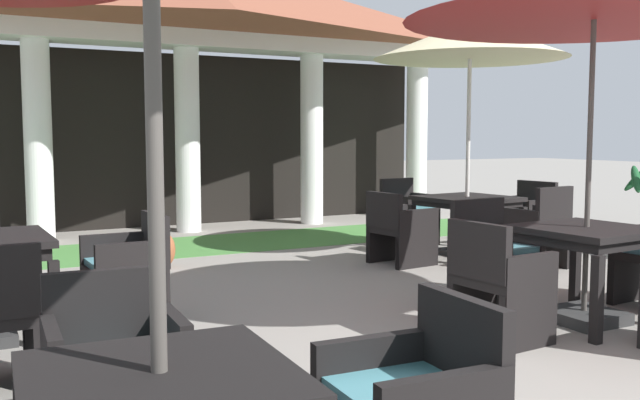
{
  "coord_description": "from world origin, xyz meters",
  "views": [
    {
      "loc": [
        -3.25,
        -3.1,
        1.46
      ],
      "look_at": [
        -0.22,
        2.6,
        0.86
      ],
      "focal_mm": 39.88,
      "sensor_mm": 36.0,
      "label": 1
    }
  ],
  "objects_px": {
    "patio_umbrella_mid_left": "(470,42)",
    "terracotta_urn": "(163,249)",
    "patio_chair_mid_left_west": "(399,230)",
    "patio_chair_mid_left_south": "(539,231)",
    "patio_table_near_foreground": "(586,240)",
    "patio_chair_mid_left_north": "(408,213)",
    "patio_chair_near_foreground_north": "(494,253)",
    "patio_chair_mid_left_east": "(525,217)",
    "patio_table_mid_left": "(467,204)",
    "patio_chair_near_foreground_west": "(498,283)",
    "patio_chair_far_back_north": "(114,373)",
    "patio_chair_mid_right_east": "(128,271)",
    "patio_umbrella_near_foreground": "(595,1)"
  },
  "relations": [
    {
      "from": "patio_umbrella_mid_left",
      "to": "terracotta_urn",
      "type": "xyz_separation_m",
      "value": [
        -3.47,
        0.94,
        -2.35
      ]
    },
    {
      "from": "patio_chair_mid_right_east",
      "to": "terracotta_urn",
      "type": "xyz_separation_m",
      "value": [
        0.87,
        2.18,
        -0.21
      ]
    },
    {
      "from": "patio_table_near_foreground",
      "to": "patio_chair_mid_left_north",
      "type": "xyz_separation_m",
      "value": [
        1.08,
        3.92,
        -0.24
      ]
    },
    {
      "from": "patio_umbrella_near_foreground",
      "to": "patio_table_mid_left",
      "type": "bearing_deg",
      "value": 67.29
    },
    {
      "from": "patio_chair_mid_left_west",
      "to": "patio_chair_mid_left_south",
      "type": "relative_size",
      "value": 0.91
    },
    {
      "from": "patio_chair_mid_left_north",
      "to": "patio_chair_mid_left_south",
      "type": "relative_size",
      "value": 0.96
    },
    {
      "from": "patio_table_mid_left",
      "to": "patio_chair_mid_left_east",
      "type": "xyz_separation_m",
      "value": [
        1.07,
        0.12,
        -0.22
      ]
    },
    {
      "from": "patio_chair_mid_left_north",
      "to": "patio_chair_mid_left_south",
      "type": "distance_m",
      "value": 2.14
    },
    {
      "from": "patio_chair_mid_left_north",
      "to": "patio_chair_mid_left_west",
      "type": "xyz_separation_m",
      "value": [
        -0.94,
        -1.18,
        -0.02
      ]
    },
    {
      "from": "patio_chair_mid_left_east",
      "to": "terracotta_urn",
      "type": "distance_m",
      "value": 4.62
    },
    {
      "from": "patio_chair_mid_left_north",
      "to": "patio_chair_far_back_north",
      "type": "relative_size",
      "value": 1.04
    },
    {
      "from": "patio_chair_mid_left_south",
      "to": "terracotta_urn",
      "type": "xyz_separation_m",
      "value": [
        -3.59,
        2.0,
        -0.22
      ]
    },
    {
      "from": "patio_umbrella_near_foreground",
      "to": "patio_chair_mid_left_west",
      "type": "bearing_deg",
      "value": 87.19
    },
    {
      "from": "patio_chair_mid_left_west",
      "to": "patio_chair_far_back_north",
      "type": "bearing_deg",
      "value": -54.94
    },
    {
      "from": "patio_table_near_foreground",
      "to": "patio_chair_near_foreground_west",
      "type": "distance_m",
      "value": 0.98
    },
    {
      "from": "terracotta_urn",
      "to": "patio_chair_mid_left_east",
      "type": "bearing_deg",
      "value": -10.18
    },
    {
      "from": "patio_table_near_foreground",
      "to": "patio_chair_mid_left_south",
      "type": "relative_size",
      "value": 1.07
    },
    {
      "from": "patio_chair_near_foreground_north",
      "to": "patio_umbrella_mid_left",
      "type": "distance_m",
      "value": 3.14
    },
    {
      "from": "patio_chair_far_back_north",
      "to": "terracotta_urn",
      "type": "xyz_separation_m",
      "value": [
        1.47,
        4.49,
        -0.2
      ]
    },
    {
      "from": "patio_umbrella_near_foreground",
      "to": "terracotta_urn",
      "type": "bearing_deg",
      "value": 120.92
    },
    {
      "from": "patio_umbrella_mid_left",
      "to": "patio_chair_mid_left_east",
      "type": "bearing_deg",
      "value": 6.48
    },
    {
      "from": "patio_table_mid_left",
      "to": "patio_chair_mid_left_east",
      "type": "height_order",
      "value": "patio_chair_mid_left_east"
    },
    {
      "from": "patio_table_mid_left",
      "to": "patio_chair_mid_right_east",
      "type": "xyz_separation_m",
      "value": [
        -4.35,
        -1.25,
        -0.21
      ]
    },
    {
      "from": "patio_chair_near_foreground_west",
      "to": "patio_umbrella_mid_left",
      "type": "bearing_deg",
      "value": 139.56
    },
    {
      "from": "patio_chair_near_foreground_west",
      "to": "patio_chair_far_back_north",
      "type": "height_order",
      "value": "patio_chair_near_foreground_west"
    },
    {
      "from": "patio_chair_near_foreground_west",
      "to": "patio_chair_mid_left_north",
      "type": "distance_m",
      "value": 4.48
    },
    {
      "from": "patio_table_near_foreground",
      "to": "patio_umbrella_near_foreground",
      "type": "bearing_deg",
      "value": 180.0
    },
    {
      "from": "patio_chair_near_foreground_north",
      "to": "patio_chair_mid_left_east",
      "type": "height_order",
      "value": "patio_chair_near_foreground_north"
    },
    {
      "from": "patio_chair_mid_left_north",
      "to": "patio_chair_far_back_north",
      "type": "distance_m",
      "value": 6.67
    },
    {
      "from": "patio_table_mid_left",
      "to": "patio_chair_mid_left_north",
      "type": "bearing_deg",
      "value": 96.48
    },
    {
      "from": "patio_chair_near_foreground_west",
      "to": "patio_chair_mid_right_east",
      "type": "distance_m",
      "value": 2.77
    },
    {
      "from": "patio_chair_near_foreground_north",
      "to": "patio_chair_mid_right_east",
      "type": "bearing_deg",
      "value": -16.19
    },
    {
      "from": "patio_table_mid_left",
      "to": "patio_chair_mid_left_north",
      "type": "xyz_separation_m",
      "value": [
        -0.12,
        1.06,
        -0.21
      ]
    },
    {
      "from": "patio_chair_mid_left_east",
      "to": "terracotta_urn",
      "type": "xyz_separation_m",
      "value": [
        -4.54,
        0.81,
        -0.2
      ]
    },
    {
      "from": "patio_chair_near_foreground_north",
      "to": "patio_table_mid_left",
      "type": "bearing_deg",
      "value": -127.87
    },
    {
      "from": "patio_chair_mid_right_east",
      "to": "terracotta_urn",
      "type": "height_order",
      "value": "patio_chair_mid_right_east"
    },
    {
      "from": "patio_chair_near_foreground_north",
      "to": "terracotta_urn",
      "type": "bearing_deg",
      "value": -56.36
    },
    {
      "from": "patio_table_near_foreground",
      "to": "patio_chair_far_back_north",
      "type": "bearing_deg",
      "value": -169.5
    },
    {
      "from": "patio_chair_mid_left_east",
      "to": "patio_chair_mid_right_east",
      "type": "bearing_deg",
      "value": 97.72
    },
    {
      "from": "patio_table_mid_left",
      "to": "patio_chair_mid_left_south",
      "type": "height_order",
      "value": "patio_chair_mid_left_south"
    },
    {
      "from": "patio_umbrella_mid_left",
      "to": "terracotta_urn",
      "type": "relative_size",
      "value": 6.04
    },
    {
      "from": "patio_chair_near_foreground_north",
      "to": "terracotta_urn",
      "type": "relative_size",
      "value": 1.85
    },
    {
      "from": "patio_chair_near_foreground_west",
      "to": "patio_umbrella_near_foreground",
      "type": "bearing_deg",
      "value": 90.0
    },
    {
      "from": "patio_chair_near_foreground_north",
      "to": "patio_chair_mid_left_east",
      "type": "distance_m",
      "value": 3.09
    },
    {
      "from": "patio_table_near_foreground",
      "to": "patio_chair_mid_left_south",
      "type": "bearing_deg",
      "value": 53.73
    },
    {
      "from": "patio_chair_mid_left_south",
      "to": "patio_umbrella_mid_left",
      "type": "bearing_deg",
      "value": 90.0
    },
    {
      "from": "patio_chair_mid_right_east",
      "to": "patio_chair_mid_left_west",
      "type": "bearing_deg",
      "value": -72.41
    },
    {
      "from": "patio_table_near_foreground",
      "to": "patio_chair_mid_left_north",
      "type": "bearing_deg",
      "value": 74.66
    },
    {
      "from": "patio_chair_mid_left_east",
      "to": "patio_chair_near_foreground_west",
      "type": "bearing_deg",
      "value": 127.03
    },
    {
      "from": "patio_umbrella_mid_left",
      "to": "patio_chair_mid_left_north",
      "type": "height_order",
      "value": "patio_umbrella_mid_left"
    }
  ]
}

